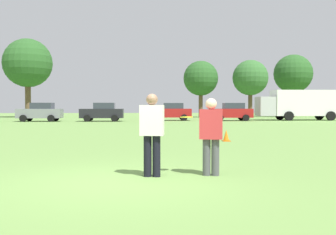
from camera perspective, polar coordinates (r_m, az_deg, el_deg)
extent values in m
plane|color=#6B9347|center=(7.55, -7.22, -9.34)|extent=(166.91, 166.91, 0.00)
cylinder|color=black|center=(8.04, -2.99, -5.62)|extent=(0.16, 0.16, 0.84)
cylinder|color=black|center=(8.02, -1.69, -5.64)|extent=(0.16, 0.16, 0.84)
cube|color=silver|center=(7.97, -2.35, -0.41)|extent=(0.52, 0.36, 0.62)
sphere|color=#8C664C|center=(7.97, -2.35, 2.62)|extent=(0.24, 0.24, 0.24)
cylinder|color=#4C4C51|center=(8.20, 6.91, -5.78)|extent=(0.16, 0.16, 0.76)
cylinder|color=#4C4C51|center=(8.21, 5.64, -5.77)|extent=(0.16, 0.16, 0.76)
cube|color=red|center=(8.15, 6.29, -0.97)|extent=(0.52, 0.37, 0.62)
sphere|color=beige|center=(8.14, 6.30, 1.99)|extent=(0.24, 0.24, 0.24)
cylinder|color=yellow|center=(8.27, 2.71, 0.06)|extent=(0.27, 0.27, 0.04)
cube|color=#D8590C|center=(16.40, 8.47, -3.39)|extent=(0.32, 0.32, 0.03)
cone|color=orange|center=(16.39, 8.47, -2.55)|extent=(0.24, 0.24, 0.45)
cube|color=slate|center=(40.11, -18.16, 0.57)|extent=(4.26, 1.95, 0.90)
cube|color=#2D333D|center=(40.05, -17.82, 1.60)|extent=(2.06, 1.71, 0.64)
cylinder|color=black|center=(39.53, -20.35, -0.12)|extent=(0.67, 0.24, 0.66)
cylinder|color=black|center=(41.44, -19.54, -0.04)|extent=(0.67, 0.24, 0.66)
cylinder|color=black|center=(38.83, -16.68, -0.12)|extent=(0.67, 0.24, 0.66)
cylinder|color=black|center=(40.78, -16.02, -0.03)|extent=(0.67, 0.24, 0.66)
cube|color=black|center=(38.98, -9.60, 0.60)|extent=(4.26, 1.95, 0.90)
cube|color=#2D333D|center=(38.95, -9.24, 1.66)|extent=(2.06, 1.71, 0.64)
cylinder|color=black|center=(38.17, -11.71, -0.11)|extent=(0.67, 0.24, 0.66)
cylinder|color=black|center=(40.15, -11.28, -0.03)|extent=(0.67, 0.24, 0.66)
cylinder|color=black|center=(37.87, -7.81, -0.11)|extent=(0.67, 0.24, 0.66)
cylinder|color=black|center=(39.86, -7.57, -0.02)|extent=(0.67, 0.24, 0.66)
cube|color=maroon|center=(40.73, 0.41, 0.66)|extent=(4.26, 1.95, 0.90)
cube|color=#2D333D|center=(40.74, 0.76, 1.67)|extent=(2.06, 1.71, 0.64)
cylinder|color=black|center=(39.68, -1.38, -0.02)|extent=(0.67, 0.24, 0.66)
cylinder|color=black|center=(41.68, -1.46, 0.06)|extent=(0.67, 0.24, 0.66)
cylinder|color=black|center=(39.85, 2.37, -0.01)|extent=(0.67, 0.24, 0.66)
cylinder|color=black|center=(41.83, 2.11, 0.07)|extent=(0.67, 0.24, 0.66)
cube|color=maroon|center=(40.43, 9.16, 0.63)|extent=(4.26, 1.95, 0.90)
cube|color=#2D333D|center=(40.48, 9.51, 1.65)|extent=(2.06, 1.71, 0.64)
cylinder|color=black|center=(39.20, 7.60, -0.05)|extent=(0.67, 0.24, 0.66)
cylinder|color=black|center=(41.17, 7.09, 0.03)|extent=(0.67, 0.24, 0.66)
cylinder|color=black|center=(39.77, 11.29, -0.04)|extent=(0.67, 0.24, 0.66)
cylinder|color=black|center=(41.71, 10.61, 0.04)|extent=(0.67, 0.24, 0.66)
cube|color=white|center=(44.07, 19.29, 2.01)|extent=(6.88, 2.74, 2.70)
cube|color=#B2B2B7|center=(42.64, 14.06, 1.59)|extent=(1.88, 2.36, 2.00)
cylinder|color=black|center=(41.99, 17.20, 0.21)|extent=(0.97, 0.31, 0.96)
cylinder|color=black|center=(44.57, 15.98, 0.29)|extent=(0.97, 0.31, 0.96)
cylinder|color=black|center=(43.73, 22.64, 0.21)|extent=(0.97, 0.31, 0.96)
cylinder|color=black|center=(46.21, 21.17, 0.29)|extent=(0.97, 0.31, 0.96)
cylinder|color=brown|center=(55.36, -19.71, 2.34)|extent=(0.75, 0.75, 4.51)
sphere|color=#285623|center=(55.66, -19.76, 7.49)|extent=(6.45, 6.45, 6.45)
cylinder|color=brown|center=(52.71, 4.78, 1.79)|extent=(0.54, 0.54, 3.27)
sphere|color=#285623|center=(52.85, 4.79, 5.71)|extent=(4.67, 4.67, 4.67)
cylinder|color=brown|center=(53.43, 11.88, 1.78)|extent=(0.55, 0.55, 3.31)
sphere|color=#33662D|center=(53.57, 11.90, 5.70)|extent=(4.72, 4.72, 4.72)
cylinder|color=brown|center=(58.24, 17.72, 1.96)|extent=(0.63, 0.63, 3.80)
sphere|color=#285623|center=(58.43, 17.75, 6.09)|extent=(5.43, 5.43, 5.43)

